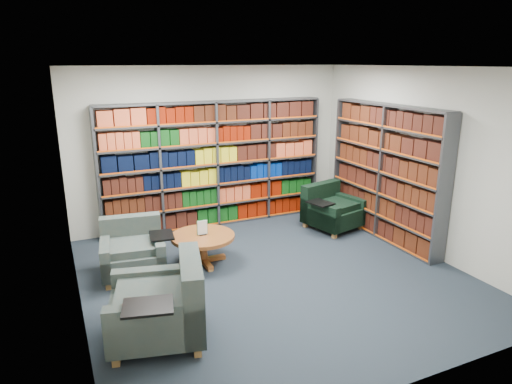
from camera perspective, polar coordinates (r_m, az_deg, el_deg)
name	(u,v)px	position (r m, az deg, el deg)	size (l,w,h in m)	color
room_shell	(275,178)	(5.96, 2.39, 1.79)	(5.02, 5.02, 2.82)	black
bookshelf_back	(215,165)	(8.13, -5.10, 3.41)	(4.00, 0.28, 2.20)	#47494F
bookshelf_right	(385,173)	(7.80, 15.88, 2.31)	(0.28, 2.50, 2.20)	#47494F
chair_teal_left	(133,252)	(6.64, -15.13, -7.24)	(1.04, 0.94, 0.76)	#082534
chair_green_right	(330,210)	(8.23, 9.24, -2.29)	(1.09, 1.02, 0.77)	black
chair_teal_front	(165,307)	(5.07, -11.25, -13.96)	(1.17, 1.25, 0.88)	#082534
coffee_table	(203,241)	(6.72, -6.67, -6.06)	(0.93, 0.93, 0.65)	brown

